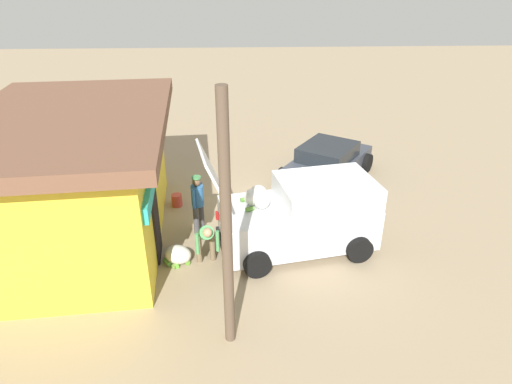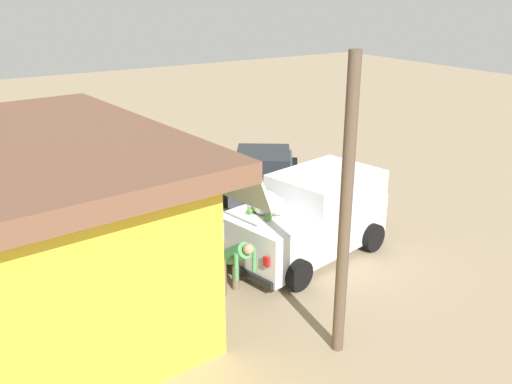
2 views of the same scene
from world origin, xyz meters
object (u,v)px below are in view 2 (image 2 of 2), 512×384
at_px(delivery_van, 308,216).
at_px(paint_bucket, 129,244).
at_px(customer_bending, 236,260).
at_px(parked_sedan, 263,172).
at_px(vendor_standing, 186,228).
at_px(storefront_bar, 39,227).
at_px(unloaded_banana_pile, 200,293).

distance_m(delivery_van, paint_bucket, 4.30).
distance_m(customer_bending, paint_bucket, 3.38).
bearing_deg(parked_sedan, vendor_standing, 128.03).
height_order(customer_bending, paint_bucket, customer_bending).
distance_m(storefront_bar, paint_bucket, 3.21).
bearing_deg(storefront_bar, delivery_van, -96.51).
xyz_separation_m(customer_bending, unloaded_banana_pile, (0.17, 0.74, -0.61)).
relative_size(storefront_bar, delivery_van, 1.63).
bearing_deg(storefront_bar, parked_sedan, -64.47).
xyz_separation_m(storefront_bar, parked_sedan, (3.44, -7.20, -1.21)).
distance_m(delivery_van, parked_sedan, 4.35).
bearing_deg(parked_sedan, storefront_bar, 115.53).
xyz_separation_m(customer_bending, paint_bucket, (3.13, 1.11, -0.62)).
relative_size(unloaded_banana_pile, paint_bucket, 2.18).
xyz_separation_m(delivery_van, customer_bending, (-0.80, 2.43, -0.12)).
distance_m(parked_sedan, paint_bucket, 5.30).
bearing_deg(vendor_standing, delivery_van, -106.75).
height_order(vendor_standing, paint_bucket, vendor_standing).
relative_size(vendor_standing, customer_bending, 1.30).
relative_size(parked_sedan, paint_bucket, 11.13).
xyz_separation_m(parked_sedan, customer_bending, (-4.89, 3.87, 0.22)).
relative_size(parked_sedan, customer_bending, 3.28).
xyz_separation_m(parked_sedan, unloaded_banana_pile, (-4.72, 4.61, -0.38)).
bearing_deg(customer_bending, delivery_van, -71.86).
bearing_deg(vendor_standing, unloaded_banana_pile, 163.37).
xyz_separation_m(parked_sedan, vendor_standing, (-3.27, 4.18, 0.38)).
relative_size(delivery_van, paint_bucket, 12.03).
bearing_deg(delivery_van, unloaded_banana_pile, 101.19).
relative_size(delivery_van, vendor_standing, 2.73).
relative_size(vendor_standing, unloaded_banana_pile, 2.02).
bearing_deg(parked_sedan, delivery_van, 160.60).
xyz_separation_m(delivery_van, unloaded_banana_pile, (-0.63, 3.17, -0.73)).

